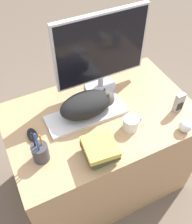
{
  "coord_description": "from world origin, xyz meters",
  "views": [
    {
      "loc": [
        -0.49,
        -0.56,
        1.94
      ],
      "look_at": [
        -0.04,
        0.35,
        0.84
      ],
      "focal_mm": 42.0,
      "sensor_mm": 36.0,
      "label": 1
    }
  ],
  "objects_px": {
    "computer_mouse": "(32,135)",
    "baseball": "(185,126)",
    "monitor": "(101,51)",
    "cat": "(88,104)",
    "coffee_mug": "(131,123)",
    "keyboard": "(86,115)",
    "book_stack": "(100,150)",
    "phone": "(179,103)",
    "pen_cup": "(40,152)"
  },
  "relations": [
    {
      "from": "computer_mouse",
      "to": "baseball",
      "type": "bearing_deg",
      "value": -23.1
    },
    {
      "from": "monitor",
      "to": "computer_mouse",
      "type": "distance_m",
      "value": 0.62
    },
    {
      "from": "cat",
      "to": "computer_mouse",
      "type": "xyz_separation_m",
      "value": [
        -0.35,
        -0.01,
        -0.08
      ]
    },
    {
      "from": "coffee_mug",
      "to": "baseball",
      "type": "distance_m",
      "value": 0.3
    },
    {
      "from": "keyboard",
      "to": "computer_mouse",
      "type": "xyz_separation_m",
      "value": [
        -0.33,
        -0.01,
        0.0
      ]
    },
    {
      "from": "computer_mouse",
      "to": "coffee_mug",
      "type": "distance_m",
      "value": 0.55
    },
    {
      "from": "computer_mouse",
      "to": "coffee_mug",
      "type": "relative_size",
      "value": 0.87
    },
    {
      "from": "coffee_mug",
      "to": "book_stack",
      "type": "bearing_deg",
      "value": -159.6
    },
    {
      "from": "computer_mouse",
      "to": "cat",
      "type": "bearing_deg",
      "value": 1.12
    },
    {
      "from": "keyboard",
      "to": "cat",
      "type": "height_order",
      "value": "cat"
    },
    {
      "from": "monitor",
      "to": "baseball",
      "type": "height_order",
      "value": "monitor"
    },
    {
      "from": "computer_mouse",
      "to": "phone",
      "type": "distance_m",
      "value": 0.87
    },
    {
      "from": "baseball",
      "to": "phone",
      "type": "height_order",
      "value": "phone"
    },
    {
      "from": "coffee_mug",
      "to": "pen_cup",
      "type": "distance_m",
      "value": 0.52
    },
    {
      "from": "computer_mouse",
      "to": "baseball",
      "type": "relative_size",
      "value": 1.39
    },
    {
      "from": "keyboard",
      "to": "coffee_mug",
      "type": "xyz_separation_m",
      "value": [
        0.19,
        -0.19,
        0.03
      ]
    },
    {
      "from": "monitor",
      "to": "coffee_mug",
      "type": "bearing_deg",
      "value": -90.42
    },
    {
      "from": "cat",
      "to": "phone",
      "type": "bearing_deg",
      "value": -21.94
    },
    {
      "from": "book_stack",
      "to": "computer_mouse",
      "type": "bearing_deg",
      "value": 135.67
    },
    {
      "from": "monitor",
      "to": "baseball",
      "type": "relative_size",
      "value": 8.04
    },
    {
      "from": "pen_cup",
      "to": "baseball",
      "type": "bearing_deg",
      "value": -12.72
    },
    {
      "from": "keyboard",
      "to": "pen_cup",
      "type": "relative_size",
      "value": 2.08
    },
    {
      "from": "coffee_mug",
      "to": "book_stack",
      "type": "distance_m",
      "value": 0.25
    },
    {
      "from": "cat",
      "to": "coffee_mug",
      "type": "height_order",
      "value": "cat"
    },
    {
      "from": "cat",
      "to": "computer_mouse",
      "type": "distance_m",
      "value": 0.36
    },
    {
      "from": "baseball",
      "to": "phone",
      "type": "xyz_separation_m",
      "value": [
        0.06,
        0.14,
        0.03
      ]
    },
    {
      "from": "keyboard",
      "to": "monitor",
      "type": "distance_m",
      "value": 0.38
    },
    {
      "from": "keyboard",
      "to": "baseball",
      "type": "bearing_deg",
      "value": -37.06
    },
    {
      "from": "cat",
      "to": "phone",
      "type": "distance_m",
      "value": 0.54
    },
    {
      "from": "cat",
      "to": "baseball",
      "type": "height_order",
      "value": "cat"
    },
    {
      "from": "cat",
      "to": "pen_cup",
      "type": "bearing_deg",
      "value": -154.52
    },
    {
      "from": "keyboard",
      "to": "computer_mouse",
      "type": "distance_m",
      "value": 0.33
    },
    {
      "from": "keyboard",
      "to": "baseball",
      "type": "height_order",
      "value": "baseball"
    },
    {
      "from": "monitor",
      "to": "pen_cup",
      "type": "relative_size",
      "value": 2.53
    },
    {
      "from": "keyboard",
      "to": "pen_cup",
      "type": "distance_m",
      "value": 0.37
    },
    {
      "from": "coffee_mug",
      "to": "baseball",
      "type": "relative_size",
      "value": 1.6
    },
    {
      "from": "phone",
      "to": "baseball",
      "type": "bearing_deg",
      "value": -113.05
    },
    {
      "from": "cat",
      "to": "book_stack",
      "type": "relative_size",
      "value": 1.83
    },
    {
      "from": "monitor",
      "to": "computer_mouse",
      "type": "bearing_deg",
      "value": -159.54
    },
    {
      "from": "keyboard",
      "to": "monitor",
      "type": "bearing_deg",
      "value": 44.56
    },
    {
      "from": "keyboard",
      "to": "baseball",
      "type": "xyz_separation_m",
      "value": [
        0.45,
        -0.34,
        0.02
      ]
    },
    {
      "from": "baseball",
      "to": "cat",
      "type": "bearing_deg",
      "value": 141.97
    },
    {
      "from": "computer_mouse",
      "to": "coffee_mug",
      "type": "xyz_separation_m",
      "value": [
        0.52,
        -0.19,
        0.02
      ]
    },
    {
      "from": "baseball",
      "to": "computer_mouse",
      "type": "bearing_deg",
      "value": 156.9
    },
    {
      "from": "phone",
      "to": "book_stack",
      "type": "xyz_separation_m",
      "value": [
        -0.56,
        -0.08,
        -0.01
      ]
    },
    {
      "from": "baseball",
      "to": "book_stack",
      "type": "relative_size",
      "value": 0.39
    },
    {
      "from": "cat",
      "to": "phone",
      "type": "relative_size",
      "value": 2.58
    },
    {
      "from": "computer_mouse",
      "to": "pen_cup",
      "type": "bearing_deg",
      "value": -89.27
    },
    {
      "from": "pen_cup",
      "to": "book_stack",
      "type": "xyz_separation_m",
      "value": [
        0.28,
        -0.12,
        -0.0
      ]
    },
    {
      "from": "phone",
      "to": "book_stack",
      "type": "height_order",
      "value": "phone"
    }
  ]
}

